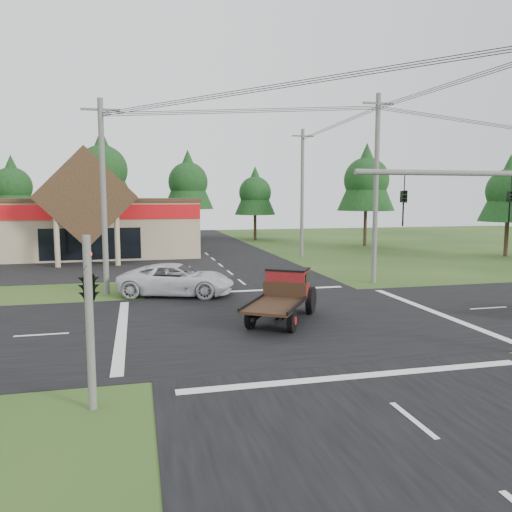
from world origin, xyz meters
name	(u,v)px	position (x,y,z in m)	size (l,w,h in m)	color
ground	(289,321)	(0.00, 0.00, 0.00)	(120.00, 120.00, 0.00)	#223F16
road_ns	(289,320)	(0.00, 0.00, 0.01)	(12.00, 120.00, 0.02)	black
road_ew	(289,320)	(0.00, 0.00, 0.01)	(120.00, 12.00, 0.02)	black
parking_apron	(31,269)	(-14.00, 19.00, 0.01)	(28.00, 14.00, 0.02)	black
cvs_building	(32,225)	(-15.70, 29.57, 2.78)	(30.40, 18.20, 9.19)	tan
traffic_signal_corner	(88,270)	(-7.50, -7.32, 3.52)	(0.53, 2.48, 4.40)	#595651
utility_pole_nw	(103,196)	(-8.00, 8.00, 5.39)	(2.00, 0.30, 10.50)	#595651
utility_pole_ne	(376,188)	(8.00, 8.00, 5.89)	(2.00, 0.30, 11.50)	#595651
utility_pole_n	(302,192)	(8.00, 22.00, 5.74)	(2.00, 0.30, 11.20)	#595651
tree_row_b	(12,185)	(-20.00, 42.00, 6.70)	(5.60, 5.60, 10.10)	#332316
tree_row_c	(102,167)	(-10.00, 41.00, 8.72)	(7.28, 7.28, 13.13)	#332316
tree_row_d	(188,180)	(0.00, 42.00, 7.38)	(6.16, 6.16, 11.11)	#332316
tree_row_e	(255,191)	(8.00, 40.00, 6.03)	(5.04, 5.04, 9.09)	#332316
tree_side_ne	(366,178)	(18.00, 30.00, 7.38)	(6.16, 6.16, 11.11)	#332316
tree_side_e_near	(509,189)	(26.00, 18.00, 6.03)	(5.04, 5.04, 9.09)	#332316
antique_flatbed_truck	(281,296)	(-0.37, -0.10, 1.11)	(2.02, 5.30, 2.21)	#63100E
white_pickup	(177,280)	(-4.26, 6.84, 0.86)	(2.85, 6.18, 1.72)	silver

